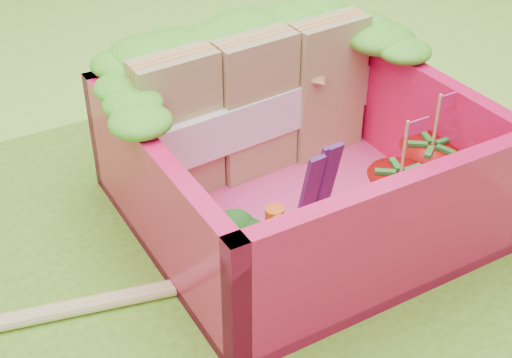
{
  "coord_description": "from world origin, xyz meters",
  "views": [
    {
      "loc": [
        -0.98,
        -1.95,
        1.88
      ],
      "look_at": [
        0.19,
        0.07,
        0.28
      ],
      "focal_mm": 50.0,
      "sensor_mm": 36.0,
      "label": 1
    }
  ],
  "objects": [
    {
      "name": "carrot_sticks",
      "position": [
        0.09,
        -0.27,
        0.22
      ],
      "size": [
        0.1,
        0.16,
        0.29
      ],
      "color": "orange",
      "rests_on": "bento_floor"
    },
    {
      "name": "strawberry_right",
      "position": [
        0.88,
        -0.18,
        0.22
      ],
      "size": [
        0.27,
        0.27,
        0.51
      ],
      "color": "red",
      "rests_on": "bento_floor"
    },
    {
      "name": "broccoli",
      "position": [
        -0.06,
        -0.21,
        0.27
      ],
      "size": [
        0.32,
        0.32,
        0.26
      ],
      "color": "#70A44F",
      "rests_on": "bento_floor"
    },
    {
      "name": "strawberry_left",
      "position": [
        0.64,
        -0.27,
        0.22
      ],
      "size": [
        0.26,
        0.26,
        0.5
      ],
      "color": "red",
      "rests_on": "bento_floor"
    },
    {
      "name": "ground",
      "position": [
        0.0,
        0.0,
        0.0
      ],
      "size": [
        14.0,
        14.0,
        0.0
      ],
      "primitive_type": "plane",
      "color": "#94D93D",
      "rests_on": "ground"
    },
    {
      "name": "snap_peas",
      "position": [
        0.77,
        -0.17,
        0.11
      ],
      "size": [
        0.65,
        0.52,
        0.05
      ],
      "color": "green",
      "rests_on": "bento_floor"
    },
    {
      "name": "sandwich_stack",
      "position": [
        0.39,
        0.4,
        0.39
      ],
      "size": [
        1.16,
        0.26,
        0.64
      ],
      "color": "tan",
      "rests_on": "bento_floor"
    },
    {
      "name": "lettuce_ruffle",
      "position": [
        0.38,
        0.53,
        0.64
      ],
      "size": [
        1.43,
        0.76,
        0.11
      ],
      "color": "#30971B",
      "rests_on": "bento_box"
    },
    {
      "name": "purple_wedges",
      "position": [
        0.39,
        -0.09,
        0.27
      ],
      "size": [
        0.18,
        0.06,
        0.38
      ],
      "color": "#3B1650",
      "rests_on": "bento_floor"
    },
    {
      "name": "bento_box",
      "position": [
        0.38,
        0.07,
        0.31
      ],
      "size": [
        1.3,
        1.3,
        0.55
      ],
      "color": "#E91351",
      "rests_on": "placemat"
    },
    {
      "name": "placemat",
      "position": [
        0.0,
        0.0,
        0.01
      ],
      "size": [
        2.6,
        2.6,
        0.03
      ],
      "primitive_type": "cube",
      "color": "#5C9120",
      "rests_on": "ground"
    },
    {
      "name": "bento_floor",
      "position": [
        0.38,
        0.07,
        0.06
      ],
      "size": [
        1.3,
        1.3,
        0.05
      ],
      "primitive_type": "cube",
      "color": "#F03D88",
      "rests_on": "placemat"
    }
  ]
}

